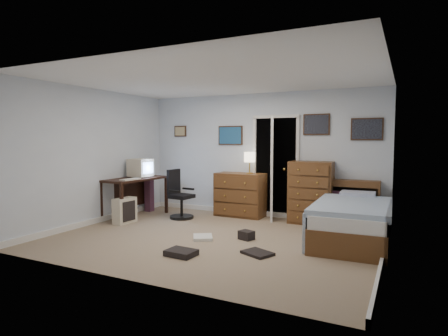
# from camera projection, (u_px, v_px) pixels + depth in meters

# --- Properties ---
(floor) EXTENTS (5.00, 4.00, 0.02)m
(floor) POSITION_uv_depth(u_px,v_px,m) (214.00, 239.00, 5.95)
(floor) COLOR gray
(floor) RESTS_ON ground
(computer_desk) EXTENTS (0.73, 1.41, 0.79)m
(computer_desk) POSITION_uv_depth(u_px,v_px,m) (132.00, 187.00, 7.59)
(computer_desk) COLOR black
(computer_desk) RESTS_ON floor
(crt_monitor) EXTENTS (0.43, 0.41, 0.38)m
(crt_monitor) POSITION_uv_depth(u_px,v_px,m) (140.00, 168.00, 7.64)
(crt_monitor) COLOR beige
(crt_monitor) RESTS_ON computer_desk
(keyboard) EXTENTS (0.19, 0.43, 0.03)m
(keyboard) POSITION_uv_depth(u_px,v_px,m) (130.00, 179.00, 7.14)
(keyboard) COLOR beige
(keyboard) RESTS_ON computer_desk
(pc_tower) EXTENTS (0.25, 0.46, 0.48)m
(pc_tower) POSITION_uv_depth(u_px,v_px,m) (125.00, 211.00, 6.99)
(pc_tower) COLOR beige
(pc_tower) RESTS_ON floor
(office_chair) EXTENTS (0.52, 0.52, 0.97)m
(office_chair) POSITION_uv_depth(u_px,v_px,m) (179.00, 199.00, 7.44)
(office_chair) COLOR black
(office_chair) RESTS_ON floor
(media_stack) EXTENTS (0.15, 0.15, 0.76)m
(media_stack) POSITION_uv_depth(u_px,v_px,m) (149.00, 194.00, 8.16)
(media_stack) COLOR maroon
(media_stack) RESTS_ON floor
(low_dresser) EXTENTS (1.01, 0.52, 0.88)m
(low_dresser) POSITION_uv_depth(u_px,v_px,m) (240.00, 195.00, 7.65)
(low_dresser) COLOR brown
(low_dresser) RESTS_ON floor
(table_lamp) EXTENTS (0.23, 0.23, 0.43)m
(table_lamp) POSITION_uv_depth(u_px,v_px,m) (250.00, 158.00, 7.50)
(table_lamp) COLOR gold
(table_lamp) RESTS_ON low_dresser
(doorway) EXTENTS (0.96, 1.12, 2.05)m
(doorway) POSITION_uv_depth(u_px,v_px,m) (280.00, 167.00, 7.75)
(doorway) COLOR black
(doorway) RESTS_ON floor
(tall_dresser) EXTENTS (0.81, 0.49, 1.16)m
(tall_dresser) POSITION_uv_depth(u_px,v_px,m) (311.00, 192.00, 6.97)
(tall_dresser) COLOR brown
(tall_dresser) RESTS_ON floor
(headboard_bookcase) EXTENTS (0.93, 0.26, 0.83)m
(headboard_bookcase) POSITION_uv_depth(u_px,v_px,m) (352.00, 202.00, 6.76)
(headboard_bookcase) COLOR brown
(headboard_bookcase) RESTS_ON floor
(bed) EXTENTS (1.16, 2.08, 0.67)m
(bed) POSITION_uv_depth(u_px,v_px,m) (352.00, 221.00, 5.74)
(bed) COLOR brown
(bed) RESTS_ON floor
(wall_posters) EXTENTS (4.38, 0.04, 0.60)m
(wall_posters) POSITION_uv_depth(u_px,v_px,m) (287.00, 130.00, 7.33)
(wall_posters) COLOR #331E11
(wall_posters) RESTS_ON floor
(floor_clutter) EXTENTS (1.52, 1.42, 0.14)m
(floor_clutter) POSITION_uv_depth(u_px,v_px,m) (215.00, 245.00, 5.42)
(floor_clutter) COLOR black
(floor_clutter) RESTS_ON floor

